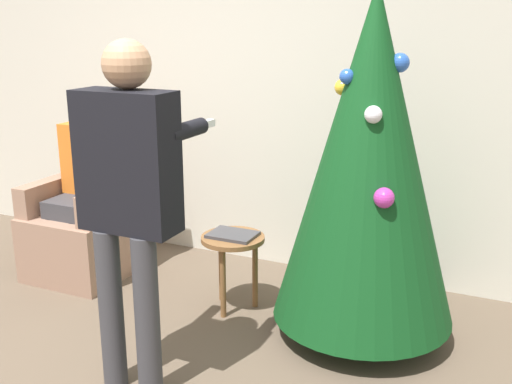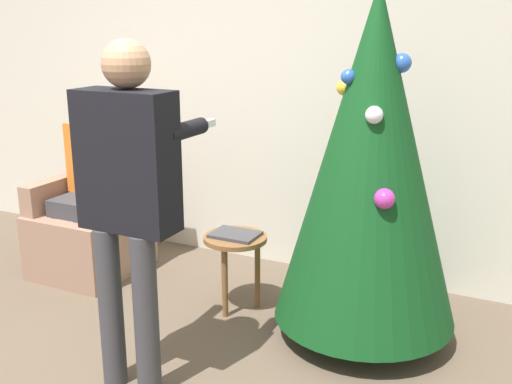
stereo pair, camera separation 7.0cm
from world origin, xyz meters
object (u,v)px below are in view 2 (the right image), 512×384
object	(u,v)px
person_standing	(128,187)
side_stool	(235,248)
christmas_tree	(371,159)
armchair	(94,223)
person_seated	(88,177)

from	to	relation	value
person_standing	side_stool	world-z (taller)	person_standing
christmas_tree	person_standing	world-z (taller)	christmas_tree
christmas_tree	person_standing	size ratio (longest dim) A/B	1.17
christmas_tree	armchair	xyz separation A→B (m)	(-2.06, 0.10, -0.70)
armchair	side_stool	xyz separation A→B (m)	(1.23, -0.11, 0.05)
person_standing	side_stool	distance (m)	1.14
person_seated	person_standing	distance (m)	1.60
christmas_tree	person_seated	bearing A→B (deg)	177.97
person_seated	side_stool	bearing A→B (deg)	-3.90
side_stool	person_standing	bearing A→B (deg)	-93.49
side_stool	christmas_tree	bearing A→B (deg)	0.74
person_seated	person_standing	size ratio (longest dim) A/B	0.75
armchair	side_stool	distance (m)	1.24
armchair	person_seated	xyz separation A→B (m)	(0.00, -0.03, 0.35)
armchair	person_seated	size ratio (longest dim) A/B	0.80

